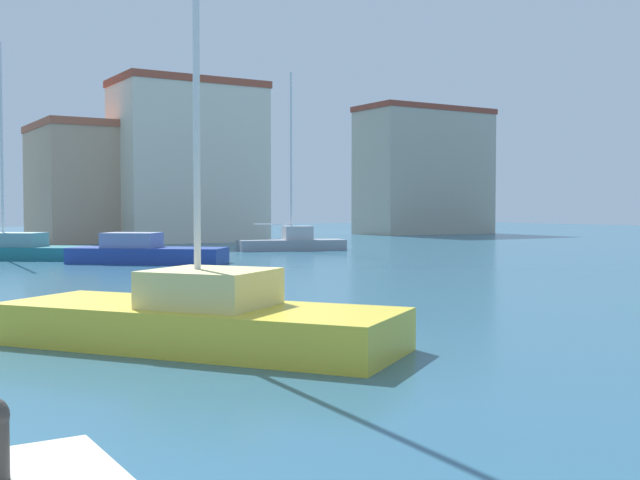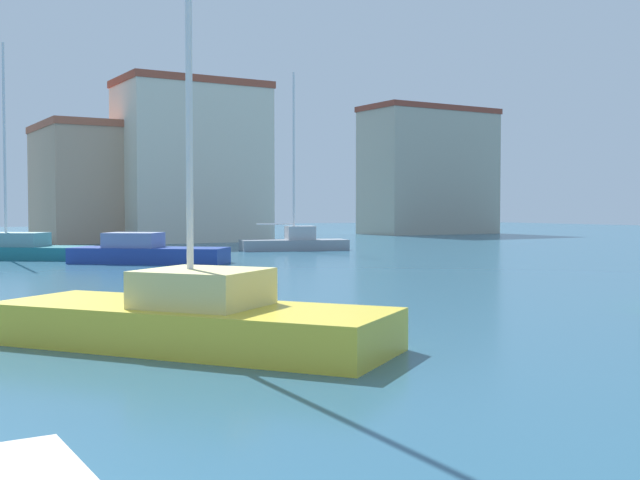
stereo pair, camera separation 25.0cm
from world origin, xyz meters
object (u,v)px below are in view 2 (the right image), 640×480
at_px(sailboat_yellow_behind_lamppost, 192,318).
at_px(motorboat_blue_near_pier, 146,252).
at_px(sailboat_teal_distant_east, 8,249).
at_px(sailboat_grey_inner_mooring, 295,242).

height_order(sailboat_yellow_behind_lamppost, motorboat_blue_near_pier, sailboat_yellow_behind_lamppost).
relative_size(sailboat_teal_distant_east, sailboat_grey_inner_mooring, 1.01).
bearing_deg(sailboat_teal_distant_east, sailboat_grey_inner_mooring, -1.56).
height_order(sailboat_teal_distant_east, sailboat_grey_inner_mooring, sailboat_teal_distant_east).
distance_m(sailboat_grey_inner_mooring, motorboat_blue_near_pier, 12.23).
xyz_separation_m(sailboat_yellow_behind_lamppost, motorboat_blue_near_pier, (6.21, 20.62, -0.02)).
distance_m(sailboat_teal_distant_east, sailboat_grey_inner_mooring, 15.38).
bearing_deg(sailboat_grey_inner_mooring, motorboat_blue_near_pier, -151.54).
bearing_deg(sailboat_grey_inner_mooring, sailboat_yellow_behind_lamppost, -122.68).
bearing_deg(sailboat_yellow_behind_lamppost, sailboat_teal_distant_east, 86.62).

